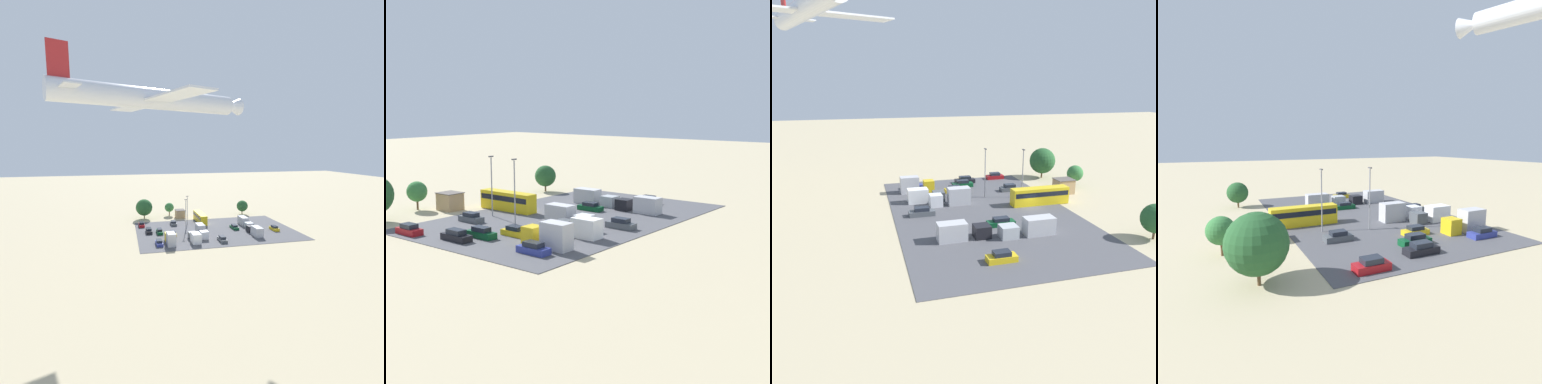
# 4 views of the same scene
# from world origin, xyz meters

# --- Properties ---
(ground_plane) EXTENTS (400.00, 400.00, 0.00)m
(ground_plane) POSITION_xyz_m (0.00, 0.00, 0.00)
(ground_plane) COLOR tan
(parking_lot_surface) EXTENTS (51.39, 32.34, 0.08)m
(parking_lot_surface) POSITION_xyz_m (0.00, 9.68, 0.04)
(parking_lot_surface) COLOR #4C4C51
(parking_lot_surface) RESTS_ON ground
(shed_building) EXTENTS (3.60, 3.93, 3.15)m
(shed_building) POSITION_xyz_m (8.03, -11.28, 1.58)
(shed_building) COLOR tan
(shed_building) RESTS_ON ground
(bus) EXTENTS (2.44, 11.53, 3.33)m
(bus) POSITION_xyz_m (2.19, -2.67, 1.87)
(bus) COLOR gold
(bus) RESTS_ON ground
(parked_car_0) EXTENTS (1.83, 4.42, 1.51)m
(parked_car_0) POSITION_xyz_m (19.96, 19.85, 0.71)
(parked_car_0) COLOR navy
(parked_car_0) RESTS_ON ground
(parked_car_1) EXTENTS (1.88, 4.20, 1.51)m
(parked_car_1) POSITION_xyz_m (12.48, -0.55, 0.71)
(parked_car_1) COLOR #4C5156
(parked_car_1) RESTS_ON ground
(parked_car_2) EXTENTS (1.79, 4.64, 1.60)m
(parked_car_2) POSITION_xyz_m (1.63, 20.79, 0.74)
(parked_car_2) COLOR #4C5156
(parked_car_2) RESTS_ON ground
(parked_car_3) EXTENTS (1.77, 4.15, 1.50)m
(parked_car_3) POSITION_xyz_m (-19.03, 13.41, 0.70)
(parked_car_3) COLOR gold
(parked_car_3) RESTS_ON ground
(parked_car_4) EXTENTS (1.82, 4.70, 1.60)m
(parked_car_4) POSITION_xyz_m (21.73, 7.13, 0.75)
(parked_car_4) COLOR black
(parked_car_4) RESTS_ON ground
(parked_car_5) EXTENTS (1.80, 4.18, 1.42)m
(parked_car_5) POSITION_xyz_m (14.73, 11.47, 0.67)
(parked_car_5) COLOR gold
(parked_car_5) RESTS_ON ground
(parked_car_6) EXTENTS (1.74, 4.64, 1.43)m
(parked_car_6) POSITION_xyz_m (-6.71, 8.81, 0.68)
(parked_car_6) COLOR #0C4723
(parked_car_6) RESTS_ON ground
(parked_car_7) EXTENTS (1.88, 4.21, 1.56)m
(parked_car_7) POSITION_xyz_m (23.53, -1.11, 0.73)
(parked_car_7) COLOR maroon
(parked_car_7) RESTS_ON ground
(parked_car_8) EXTENTS (1.72, 4.66, 1.57)m
(parked_car_8) POSITION_xyz_m (18.49, 8.58, 0.73)
(parked_car_8) COLOR #0C4723
(parked_car_8) RESTS_ON ground
(parked_truck_0) EXTENTS (2.38, 8.23, 2.85)m
(parked_truck_0) POSITION_xyz_m (-10.56, 16.83, 1.38)
(parked_truck_0) COLOR black
(parked_truck_0) RESTS_ON ground
(parked_truck_1) EXTENTS (2.45, 7.33, 2.83)m
(parked_truck_1) POSITION_xyz_m (9.47, 19.09, 1.37)
(parked_truck_1) COLOR #4C5156
(parked_truck_1) RESTS_ON ground
(parked_truck_2) EXTENTS (2.42, 8.91, 2.81)m
(parked_truck_2) POSITION_xyz_m (-11.74, 5.83, 1.36)
(parked_truck_2) COLOR #ADB2B7
(parked_truck_2) RESTS_ON ground
(parked_truck_3) EXTENTS (2.31, 7.23, 3.59)m
(parked_truck_3) POSITION_xyz_m (16.76, 19.76, 1.72)
(parked_truck_3) COLOR gold
(parked_truck_3) RESTS_ON ground
(parked_truck_4) EXTENTS (2.33, 7.97, 3.38)m
(parked_truck_4) POSITION_xyz_m (6.22, 14.00, 1.63)
(parked_truck_4) COLOR silver
(parked_truck_4) RESTS_ON ground
(tree_near_shed) EXTENTS (6.33, 6.33, 7.51)m
(tree_near_shed) POSITION_xyz_m (21.71, -12.97, 4.34)
(tree_near_shed) COLOR brown
(tree_near_shed) RESTS_ON ground
(tree_apron_mid) EXTENTS (4.54, 4.54, 5.62)m
(tree_apron_mid) POSITION_xyz_m (-18.09, -11.80, 3.35)
(tree_apron_mid) COLOR brown
(tree_apron_mid) RESTS_ON ground
(tree_apron_far) EXTENTS (3.64, 3.64, 5.11)m
(tree_apron_far) POSITION_xyz_m (11.49, -16.03, 3.28)
(tree_apron_far) COLOR brown
(tree_apron_far) RESTS_ON ground
(light_pole_lot_centre) EXTENTS (0.90, 0.28, 10.27)m
(light_pole_lot_centre) POSITION_xyz_m (9.42, 6.25, 5.65)
(light_pole_lot_centre) COLOR gray
(light_pole_lot_centre) RESTS_ON ground
(light_pole_lot_edge) EXTENTS (0.90, 0.28, 10.11)m
(light_pole_lot_edge) POSITION_xyz_m (7.31, -1.18, 5.58)
(light_pole_lot_edge) COLOR gray
(light_pole_lot_edge) RESTS_ON ground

